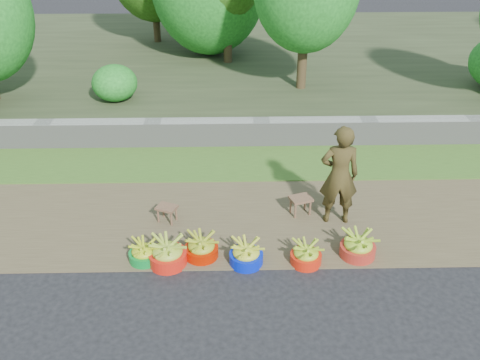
{
  "coord_description": "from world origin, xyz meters",
  "views": [
    {
      "loc": [
        -0.66,
        -5.99,
        4.95
      ],
      "look_at": [
        -0.5,
        1.3,
        0.75
      ],
      "focal_mm": 40.0,
      "sensor_mm": 36.0,
      "label": 1
    }
  ],
  "objects_px": {
    "basin_d": "(246,254)",
    "vendor_woman": "(339,175)",
    "basin_a": "(144,253)",
    "basin_c": "(201,248)",
    "stool_left": "(167,209)",
    "basin_f": "(358,246)",
    "basin_b": "(168,253)",
    "stool_right": "(301,201)",
    "basin_e": "(306,255)"
  },
  "relations": [
    {
      "from": "basin_a",
      "to": "basin_e",
      "type": "xyz_separation_m",
      "value": [
        2.36,
        -0.1,
        0.0
      ]
    },
    {
      "from": "basin_b",
      "to": "vendor_woman",
      "type": "height_order",
      "value": "vendor_woman"
    },
    {
      "from": "basin_e",
      "to": "stool_right",
      "type": "bearing_deg",
      "value": 86.84
    },
    {
      "from": "basin_e",
      "to": "stool_right",
      "type": "height_order",
      "value": "basin_e"
    },
    {
      "from": "basin_b",
      "to": "stool_left",
      "type": "distance_m",
      "value": 1.08
    },
    {
      "from": "basin_a",
      "to": "stool_left",
      "type": "height_order",
      "value": "basin_a"
    },
    {
      "from": "basin_d",
      "to": "basin_e",
      "type": "relative_size",
      "value": 1.08
    },
    {
      "from": "stool_right",
      "to": "stool_left",
      "type": "bearing_deg",
      "value": -175.41
    },
    {
      "from": "stool_left",
      "to": "stool_right",
      "type": "bearing_deg",
      "value": 4.59
    },
    {
      "from": "basin_b",
      "to": "stool_right",
      "type": "relative_size",
      "value": 1.33
    },
    {
      "from": "basin_e",
      "to": "basin_f",
      "type": "xyz_separation_m",
      "value": [
        0.79,
        0.15,
        0.02
      ]
    },
    {
      "from": "basin_f",
      "to": "basin_d",
      "type": "bearing_deg",
      "value": -175.37
    },
    {
      "from": "basin_e",
      "to": "stool_left",
      "type": "relative_size",
      "value": 1.18
    },
    {
      "from": "basin_b",
      "to": "basin_d",
      "type": "distance_m",
      "value": 1.14
    },
    {
      "from": "basin_a",
      "to": "basin_f",
      "type": "height_order",
      "value": "basin_f"
    },
    {
      "from": "basin_b",
      "to": "basin_e",
      "type": "bearing_deg",
      "value": -0.88
    },
    {
      "from": "basin_d",
      "to": "basin_e",
      "type": "xyz_separation_m",
      "value": [
        0.87,
        -0.01,
        -0.01
      ]
    },
    {
      "from": "basin_a",
      "to": "basin_c",
      "type": "relative_size",
      "value": 0.9
    },
    {
      "from": "basin_b",
      "to": "basin_c",
      "type": "relative_size",
      "value": 1.11
    },
    {
      "from": "basin_d",
      "to": "vendor_woman",
      "type": "relative_size",
      "value": 0.29
    },
    {
      "from": "basin_d",
      "to": "stool_right",
      "type": "distance_m",
      "value": 1.58
    },
    {
      "from": "basin_d",
      "to": "basin_a",
      "type": "bearing_deg",
      "value": 176.72
    },
    {
      "from": "stool_left",
      "to": "basin_d",
      "type": "bearing_deg",
      "value": -41.27
    },
    {
      "from": "basin_a",
      "to": "basin_b",
      "type": "relative_size",
      "value": 0.81
    },
    {
      "from": "basin_d",
      "to": "stool_left",
      "type": "bearing_deg",
      "value": 138.73
    },
    {
      "from": "basin_a",
      "to": "basin_b",
      "type": "distance_m",
      "value": 0.36
    },
    {
      "from": "basin_d",
      "to": "vendor_woman",
      "type": "bearing_deg",
      "value": 35.62
    },
    {
      "from": "stool_left",
      "to": "vendor_woman",
      "type": "height_order",
      "value": "vendor_woman"
    },
    {
      "from": "basin_a",
      "to": "stool_right",
      "type": "bearing_deg",
      "value": 26.02
    },
    {
      "from": "basin_c",
      "to": "basin_d",
      "type": "height_order",
      "value": "basin_c"
    },
    {
      "from": "basin_a",
      "to": "stool_left",
      "type": "distance_m",
      "value": 1.04
    },
    {
      "from": "stool_right",
      "to": "vendor_woman",
      "type": "height_order",
      "value": "vendor_woman"
    },
    {
      "from": "basin_f",
      "to": "stool_right",
      "type": "xyz_separation_m",
      "value": [
        -0.72,
        1.14,
        0.09
      ]
    },
    {
      "from": "basin_e",
      "to": "stool_left",
      "type": "height_order",
      "value": "basin_e"
    },
    {
      "from": "basin_f",
      "to": "stool_left",
      "type": "xyz_separation_m",
      "value": [
        -2.9,
        0.96,
        0.06
      ]
    },
    {
      "from": "basin_e",
      "to": "vendor_woman",
      "type": "distance_m",
      "value": 1.43
    },
    {
      "from": "basin_c",
      "to": "basin_e",
      "type": "distance_m",
      "value": 1.53
    },
    {
      "from": "basin_a",
      "to": "basin_c",
      "type": "bearing_deg",
      "value": 5.59
    },
    {
      "from": "basin_a",
      "to": "basin_b",
      "type": "xyz_separation_m",
      "value": [
        0.35,
        -0.07,
        0.04
      ]
    },
    {
      "from": "stool_left",
      "to": "stool_right",
      "type": "height_order",
      "value": "stool_right"
    },
    {
      "from": "basin_d",
      "to": "stool_left",
      "type": "height_order",
      "value": "basin_d"
    },
    {
      "from": "basin_e",
      "to": "vendor_woman",
      "type": "relative_size",
      "value": 0.27
    },
    {
      "from": "basin_c",
      "to": "basin_d",
      "type": "bearing_deg",
      "value": -14.27
    },
    {
      "from": "basin_b",
      "to": "basin_a",
      "type": "bearing_deg",
      "value": 168.95
    },
    {
      "from": "basin_a",
      "to": "stool_left",
      "type": "xyz_separation_m",
      "value": [
        0.24,
        1.01,
        0.09
      ]
    },
    {
      "from": "vendor_woman",
      "to": "basin_d",
      "type": "bearing_deg",
      "value": 37.38
    },
    {
      "from": "basin_f",
      "to": "basin_a",
      "type": "bearing_deg",
      "value": -179.11
    },
    {
      "from": "basin_c",
      "to": "stool_left",
      "type": "relative_size",
      "value": 1.29
    },
    {
      "from": "basin_a",
      "to": "vendor_woman",
      "type": "height_order",
      "value": "vendor_woman"
    },
    {
      "from": "basin_e",
      "to": "basin_d",
      "type": "bearing_deg",
      "value": 179.07
    }
  ]
}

